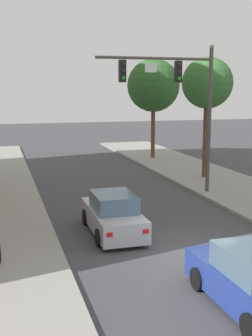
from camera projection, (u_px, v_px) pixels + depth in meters
name	position (u px, v px, depth m)	size (l,w,h in m)	color
ground_plane	(187.00, 255.00, 14.62)	(120.00, 120.00, 0.00)	#424247
traffic_signal_mast	(180.00, 92.00, 21.74)	(6.07, 0.38, 7.50)	#514C47
car_lead_silver	(113.00, 215.00, 16.71)	(1.87, 4.26, 1.60)	#B7B7BC
car_following_blue	(252.00, 282.00, 10.92)	(1.86, 4.25, 1.60)	navy
street_tree_second	(207.00, 84.00, 25.92)	(3.05, 3.05, 7.23)	brown
street_tree_third	(153.00, 86.00, 33.67)	(4.07, 4.07, 7.65)	brown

